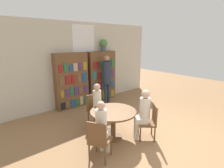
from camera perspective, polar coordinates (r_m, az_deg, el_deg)
ground_plane at (r=4.58m, az=18.46°, el=-17.70°), size 16.00×16.00×0.00m
wall_back at (r=6.71m, az=-9.07°, el=6.63°), size 6.40×0.07×3.00m
bookshelf_left at (r=6.32m, az=-13.06°, el=1.02°), size 1.19×0.34×1.94m
bookshelf_right at (r=7.00m, az=-3.47°, el=2.61°), size 1.19×0.34×1.94m
flower_vase at (r=6.94m, az=-2.73°, el=12.88°), size 0.30×0.30×0.45m
reading_table at (r=4.28m, az=0.39°, el=-10.37°), size 1.11×1.11×0.72m
chair_near_camera at (r=3.59m, az=-4.37°, el=-17.45°), size 0.55×0.55×0.87m
chair_left_side at (r=5.02m, az=-5.59°, el=-7.94°), size 0.43×0.43×0.87m
chair_far_side at (r=4.41m, az=12.32°, el=-11.44°), size 0.56×0.56×0.87m
seated_reader_left at (r=4.79m, az=-4.55°, el=-6.38°), size 0.25×0.36×1.23m
seated_reader_right at (r=4.29m, az=10.09°, el=-8.83°), size 0.41×0.40×1.24m
seated_reader_back at (r=3.65m, az=-3.25°, el=-13.48°), size 0.39×0.36×1.21m
librarian_standing at (r=6.50m, az=-1.71°, el=3.19°), size 0.33×0.60×1.82m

